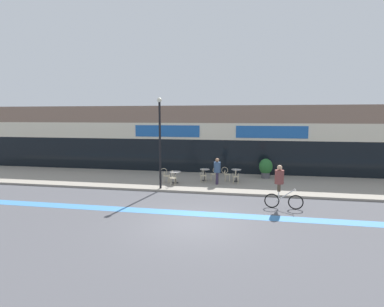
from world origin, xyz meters
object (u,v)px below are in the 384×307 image
at_px(cafe_chair_0_near, 173,177).
at_px(pedestrian_near_end, 217,169).
at_px(cafe_chair_0_side, 165,174).
at_px(cafe_chair_1_side, 215,173).
at_px(cafe_chair_2_side, 226,173).
at_px(planter_pot, 266,168).
at_px(bistro_table_2, 236,173).
at_px(cafe_chair_1_near, 203,174).
at_px(cafe_chair_2_near, 236,175).
at_px(bistro_table_0, 175,175).
at_px(lamp_post, 160,137).
at_px(cyclist_0, 281,184).
at_px(bistro_table_1, 205,173).

xyz_separation_m(cafe_chair_0_near, pedestrian_near_end, (2.56, 0.76, 0.43)).
distance_m(cafe_chair_0_side, cafe_chair_1_side, 3.11).
bearing_deg(pedestrian_near_end, cafe_chair_2_side, -107.92).
distance_m(cafe_chair_1_side, planter_pot, 3.59).
height_order(bistro_table_2, cafe_chair_0_side, cafe_chair_0_side).
height_order(cafe_chair_1_near, cafe_chair_1_side, same).
xyz_separation_m(bistro_table_2, cafe_chair_0_near, (-3.67, -1.70, -0.03)).
xyz_separation_m(bistro_table_2, cafe_chair_2_near, (-0.00, -0.63, -0.03)).
xyz_separation_m(bistro_table_0, lamp_post, (-0.51, -1.47, 2.45)).
xyz_separation_m(cafe_chair_2_side, pedestrian_near_end, (-0.49, -0.94, 0.43)).
distance_m(lamp_post, cyclist_0, 7.01).
bearing_deg(cafe_chair_0_side, cafe_chair_2_side, 14.97).
xyz_separation_m(cyclist_0, pedestrian_near_end, (-3.27, 3.88, -0.08)).
distance_m(cafe_chair_1_near, pedestrian_near_end, 1.01).
xyz_separation_m(cafe_chair_0_near, cafe_chair_1_near, (1.68, 1.00, 0.00)).
xyz_separation_m(cafe_chair_1_side, cafe_chair_2_side, (0.73, 0.08, 0.00)).
xyz_separation_m(cafe_chair_1_near, pedestrian_near_end, (0.88, -0.24, 0.43)).
bearing_deg(lamp_post, pedestrian_near_end, 27.67).
distance_m(cafe_chair_0_side, cafe_chair_2_side, 3.83).
relative_size(bistro_table_0, planter_pot, 0.55).
bearing_deg(bistro_table_0, cafe_chair_2_side, 19.39).
bearing_deg(cafe_chair_0_side, cafe_chair_0_near, -46.25).
bearing_deg(cafe_chair_2_side, lamp_post, -143.51).
xyz_separation_m(bistro_table_2, planter_pot, (1.89, 1.44, 0.16)).
relative_size(cafe_chair_1_side, planter_pot, 0.69).
bearing_deg(cafe_chair_1_near, bistro_table_1, 5.86).
height_order(lamp_post, pedestrian_near_end, lamp_post).
height_order(bistro_table_0, planter_pot, planter_pot).
bearing_deg(planter_pot, bistro_table_0, -155.66).
distance_m(bistro_table_0, cafe_chair_2_side, 3.23).
bearing_deg(bistro_table_1, cafe_chair_2_near, -15.59).
bearing_deg(bistro_table_1, planter_pot, 21.42).
bearing_deg(cafe_chair_2_near, bistro_table_2, 3.15).
bearing_deg(cafe_chair_2_side, cafe_chair_1_side, -173.10).
distance_m(bistro_table_2, cafe_chair_0_side, 4.43).
bearing_deg(lamp_post, bistro_table_2, 31.32).
height_order(cafe_chair_0_near, cafe_chair_0_side, same).
bearing_deg(cafe_chair_1_near, lamp_post, 136.78).
distance_m(cafe_chair_0_side, cyclist_0, 7.48).
relative_size(bistro_table_2, planter_pot, 0.60).
xyz_separation_m(cafe_chair_1_side, pedestrian_near_end, (0.25, -0.86, 0.43)).
relative_size(bistro_table_0, cafe_chair_1_side, 0.79).
distance_m(planter_pot, cyclist_0, 6.27).
height_order(bistro_table_1, lamp_post, lamp_post).
height_order(cafe_chair_1_side, lamp_post, lamp_post).
xyz_separation_m(bistro_table_1, bistro_table_2, (1.98, 0.07, 0.02)).
bearing_deg(lamp_post, cafe_chair_1_side, 41.14).
xyz_separation_m(cafe_chair_1_side, lamp_post, (-2.83, -2.47, 2.44)).
height_order(cafe_chair_0_side, cyclist_0, cyclist_0).
xyz_separation_m(bistro_table_0, pedestrian_near_end, (2.56, 0.14, 0.44)).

